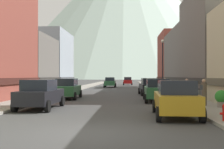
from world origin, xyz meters
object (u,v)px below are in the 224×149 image
car_right_1 (157,90)px  pedestrian_2 (187,90)px  car_driving_0 (110,82)px  streetlamp_right (163,58)px  potted_plant_1 (221,98)px  car_driving_1 (128,81)px  car_right_2 (149,86)px  trash_bin_right (197,95)px  car_left_1 (67,89)px  pedestrian_1 (165,85)px  potted_plant_0 (44,90)px  car_left_0 (40,94)px  pedestrian_0 (204,93)px  parking_meter_near (201,93)px  car_right_0 (176,99)px

car_right_1 → pedestrian_2: pedestrian_2 is taller
car_driving_0 → streetlamp_right: size_ratio=0.75×
potted_plant_1 → car_driving_1: bearing=96.7°
car_right_2 → car_right_1: bearing=-90.0°
car_right_1 → trash_bin_right: size_ratio=4.53×
car_left_1 → car_right_1: 7.92m
car_driving_1 → pedestrian_1: 27.51m
car_driving_0 → potted_plant_0: bearing=-103.9°
car_left_0 → potted_plant_0: 11.88m
car_right_1 → pedestrian_0: pedestrian_0 is taller
pedestrian_2 → car_right_2: bearing=110.0°
car_driving_1 → pedestrian_2: pedestrian_2 is taller
car_driving_1 → pedestrian_2: bearing=-83.4°
car_left_1 → pedestrian_2: 10.14m
potted_plant_0 → pedestrian_1: pedestrian_1 is taller
car_left_0 → trash_bin_right: size_ratio=4.51×
parking_meter_near → potted_plant_1: 1.32m
car_driving_0 → parking_meter_near: car_driving_0 is taller
car_left_0 → car_right_0: same height
car_left_1 → car_driving_1: bearing=82.0°
potted_plant_0 → pedestrian_0: pedestrian_0 is taller
car_driving_0 → car_right_0: bearing=-81.5°
car_left_1 → trash_bin_right: (10.15, -4.47, -0.26)m
car_right_0 → car_right_1: bearing=90.0°
pedestrian_2 → pedestrian_1: bearing=90.0°
car_right_0 → car_driving_1: (-2.20, 49.18, 0.00)m
car_driving_1 → trash_bin_right: size_ratio=4.49×
potted_plant_1 → pedestrian_1: bearing=92.3°
trash_bin_right → pedestrian_0: (-0.10, -1.97, 0.27)m
car_driving_0 → pedestrian_0: bearing=-76.3°
pedestrian_1 → streetlamp_right: (-0.90, -4.89, 3.09)m
car_left_1 → trash_bin_right: bearing=-23.8°
car_left_0 → pedestrian_2: size_ratio=2.70×
trash_bin_right → streetlamp_right: bearing=95.1°
pedestrian_1 → car_driving_0: bearing=118.9°
car_driving_1 → car_right_0: bearing=-87.4°
pedestrian_2 → streetlamp_right: 8.65m
car_left_0 → car_right_0: size_ratio=0.99×
car_right_2 → car_driving_1: size_ratio=1.02×
car_right_0 → pedestrian_2: size_ratio=2.74×
trash_bin_right → potted_plant_0: size_ratio=1.21×
car_right_0 → pedestrian_1: 22.20m
car_left_0 → parking_meter_near: 9.55m
car_right_1 → potted_plant_0: size_ratio=5.48×
car_right_0 → streetlamp_right: bearing=84.8°
car_right_2 → potted_plant_1: 13.17m
car_right_1 → car_driving_1: bearing=93.1°
car_left_1 → parking_meter_near: car_left_1 is taller
car_driving_1 → car_driving_0: bearing=-103.9°
car_left_0 → parking_meter_near: (9.55, -0.20, 0.11)m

